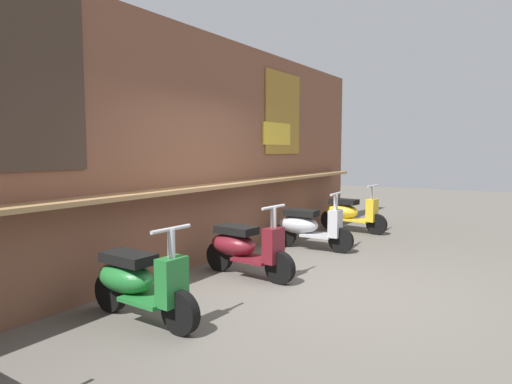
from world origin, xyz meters
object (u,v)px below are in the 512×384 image
object	(u,v)px
scooter_green	(137,281)
scooter_yellow	(349,212)
scooter_maroon	(243,247)
scooter_silver	(307,226)

from	to	relation	value
scooter_green	scooter_yellow	bearing A→B (deg)	92.95
scooter_green	scooter_yellow	world-z (taller)	same
scooter_maroon	scooter_green	bearing A→B (deg)	-85.46
scooter_green	scooter_maroon	xyz separation A→B (m)	(1.83, -0.00, 0.00)
scooter_green	scooter_maroon	size ratio (longest dim) A/B	1.00
scooter_maroon	scooter_silver	size ratio (longest dim) A/B	1.00
scooter_maroon	scooter_yellow	xyz separation A→B (m)	(3.81, 0.00, 0.00)
scooter_green	scooter_yellow	distance (m)	5.64
scooter_silver	scooter_yellow	bearing A→B (deg)	86.56
scooter_maroon	scooter_silver	xyz separation A→B (m)	(1.90, 0.00, 0.00)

